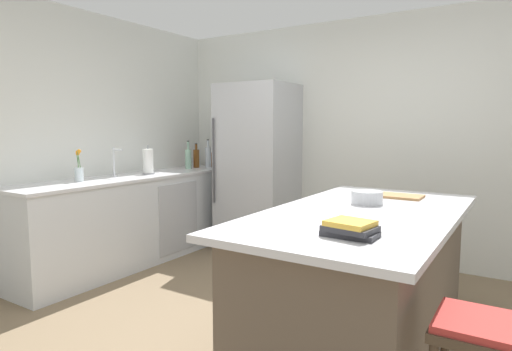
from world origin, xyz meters
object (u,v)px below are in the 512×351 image
object	(u,v)px
kitchen_island	(361,281)
vinegar_bottle	(213,159)
hot_sauce_bottle	(188,161)
soda_bottle	(208,157)
paper_towel_roll	(148,162)
mixing_bowl	(367,198)
cutting_board	(400,196)
sink_faucet	(115,162)
gin_bottle	(188,158)
whiskey_bottle	(196,158)
bar_stool	(480,350)
refrigerator	(258,168)
flower_vase	(79,171)
cookbook_stack	(350,229)

from	to	relation	value
kitchen_island	vinegar_bottle	size ratio (longest dim) A/B	8.13
hot_sauce_bottle	soda_bottle	bearing A→B (deg)	50.26
paper_towel_roll	mixing_bowl	xyz separation A→B (m)	(2.58, -0.47, -0.10)
soda_bottle	cutting_board	xyz separation A→B (m)	(2.64, -1.01, -0.14)
sink_faucet	hot_sauce_bottle	xyz separation A→B (m)	(-0.03, 1.16, -0.07)
soda_bottle	mixing_bowl	size ratio (longest dim) A/B	1.68
paper_towel_roll	gin_bottle	distance (m)	0.68
gin_bottle	soda_bottle	bearing A→B (deg)	74.20
kitchen_island	whiskey_bottle	distance (m)	3.17
paper_towel_roll	bar_stool	bearing A→B (deg)	-23.31
soda_bottle	hot_sauce_bottle	world-z (taller)	soda_bottle
refrigerator	vinegar_bottle	distance (m)	0.79
vinegar_bottle	refrigerator	bearing A→B (deg)	-10.77
sink_faucet	whiskey_bottle	bearing A→B (deg)	89.03
whiskey_bottle	hot_sauce_bottle	distance (m)	0.12
whiskey_bottle	hot_sauce_bottle	world-z (taller)	whiskey_bottle
flower_vase	kitchen_island	bearing A→B (deg)	2.05
vinegar_bottle	hot_sauce_bottle	distance (m)	0.34
soda_bottle	cutting_board	world-z (taller)	soda_bottle
kitchen_island	soda_bottle	world-z (taller)	soda_bottle
bar_stool	cutting_board	bearing A→B (deg)	115.70
refrigerator	cookbook_stack	bearing A→B (deg)	-49.40
flower_vase	soda_bottle	bearing A→B (deg)	85.98
kitchen_island	bar_stool	size ratio (longest dim) A/B	3.10
refrigerator	bar_stool	distance (m)	3.50
sink_faucet	cutting_board	xyz separation A→B (m)	(2.77, 0.34, -0.16)
bar_stool	cookbook_stack	size ratio (longest dim) A/B	2.61
bar_stool	kitchen_island	bearing A→B (deg)	134.89
cutting_board	mixing_bowl	bearing A→B (deg)	-105.98
whiskey_bottle	kitchen_island	bearing A→B (deg)	-30.42
mixing_bowl	flower_vase	bearing A→B (deg)	-172.56
vinegar_bottle	paper_towel_roll	bearing A→B (deg)	-93.43
kitchen_island	cookbook_stack	bearing A→B (deg)	-76.87
paper_towel_roll	cutting_board	distance (m)	2.71
gin_bottle	vinegar_bottle	bearing A→B (deg)	77.59
cookbook_stack	cutting_board	world-z (taller)	cookbook_stack
gin_bottle	cutting_board	bearing A→B (deg)	-15.00
bar_stool	whiskey_bottle	world-z (taller)	whiskey_bottle
hot_sauce_bottle	gin_bottle	xyz separation A→B (m)	(0.08, -0.09, 0.04)
refrigerator	cookbook_stack	distance (m)	3.01
flower_vase	mixing_bowl	distance (m)	2.67
bar_stool	gin_bottle	size ratio (longest dim) A/B	1.96
kitchen_island	whiskey_bottle	bearing A→B (deg)	149.58
flower_vase	mixing_bowl	size ratio (longest dim) A/B	1.44
sink_faucet	flower_vase	distance (m)	0.43
soda_bottle	cutting_board	distance (m)	2.83
kitchen_island	cutting_board	size ratio (longest dim) A/B	6.64
soda_bottle	cookbook_stack	distance (m)	3.60
paper_towel_roll	cutting_board	world-z (taller)	paper_towel_roll
kitchen_island	cookbook_stack	size ratio (longest dim) A/B	8.09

